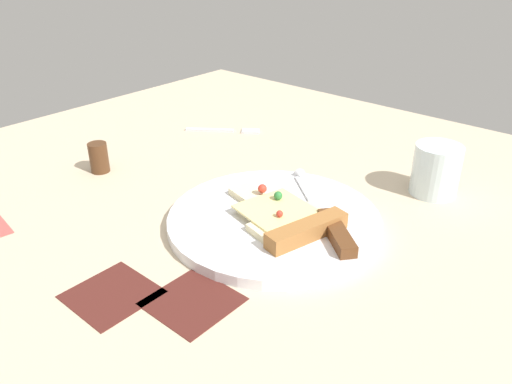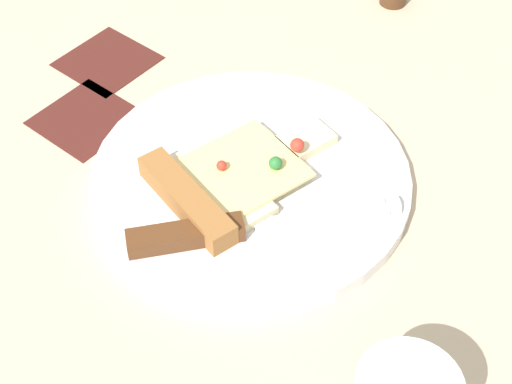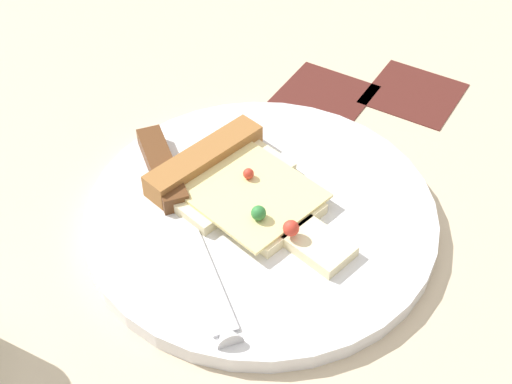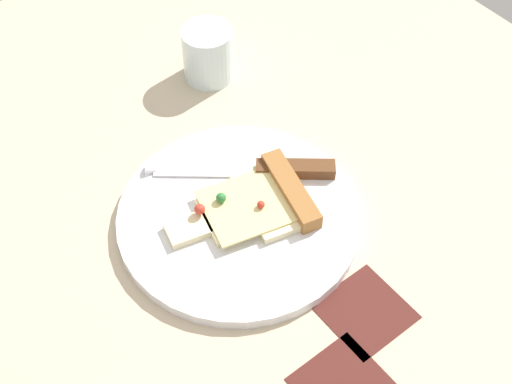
{
  "view_description": "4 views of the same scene",
  "coord_description": "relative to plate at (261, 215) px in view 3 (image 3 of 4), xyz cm",
  "views": [
    {
      "loc": [
        44.09,
        43.58,
        36.98
      ],
      "look_at": [
        -3.58,
        2.32,
        4.09
      ],
      "focal_mm": 35.39,
      "sensor_mm": 36.0,
      "label": 1
    },
    {
      "loc": [
        -35.13,
        43.62,
        53.39
      ],
      "look_at": [
        -7.13,
        9.23,
        4.5
      ],
      "focal_mm": 54.29,
      "sensor_mm": 36.0,
      "label": 2
    },
    {
      "loc": [
        -39.63,
        -15.55,
        44.45
      ],
      "look_at": [
        -2.77,
        6.65,
        2.38
      ],
      "focal_mm": 49.79,
      "sensor_mm": 36.0,
      "label": 3
    },
    {
      "loc": [
        41.04,
        -26.6,
        73.63
      ],
      "look_at": [
        -4.35,
        8.96,
        2.59
      ],
      "focal_mm": 52.38,
      "sensor_mm": 36.0,
      "label": 4
    }
  ],
  "objects": [
    {
      "name": "plate",
      "position": [
        0.0,
        0.0,
        0.0
      ],
      "size": [
        29.8,
        29.8,
        1.55
      ],
      "primitive_type": "cylinder",
      "color": "silver",
      "rests_on": "ground_plane"
    },
    {
      "name": "ground_plane",
      "position": [
        3.63,
        -5.7,
        -2.27
      ],
      "size": [
        124.89,
        124.89,
        3.0
      ],
      "color": "#C6B293",
      "rests_on": "ground"
    },
    {
      "name": "knife",
      "position": [
        -3.69,
        6.1,
        1.38
      ],
      "size": [
        16.72,
        19.99,
        2.45
      ],
      "rotation": [
        0.0,
        0.0,
        2.46
      ],
      "color": "silver",
      "rests_on": "plate"
    },
    {
      "name": "pizza_slice",
      "position": [
        0.59,
        2.49,
        1.57
      ],
      "size": [
        13.25,
        18.77,
        2.63
      ],
      "rotation": [
        0.0,
        0.0,
        2.9
      ],
      "color": "beige",
      "rests_on": "plate"
    }
  ]
}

